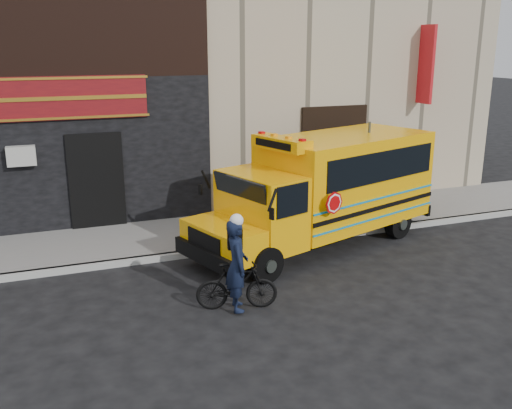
{
  "coord_description": "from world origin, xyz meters",
  "views": [
    {
      "loc": [
        -4.43,
        -10.12,
        5.01
      ],
      "look_at": [
        0.07,
        1.85,
        1.37
      ],
      "focal_mm": 40.0,
      "sensor_mm": 36.0,
      "label": 1
    }
  ],
  "objects_px": {
    "sign_pole": "(367,173)",
    "bicycle": "(237,286)",
    "school_bus": "(327,186)",
    "cyclist": "(237,267)"
  },
  "relations": [
    {
      "from": "bicycle",
      "to": "sign_pole",
      "type": "bearing_deg",
      "value": -40.95
    },
    {
      "from": "sign_pole",
      "to": "bicycle",
      "type": "distance_m",
      "value": 5.85
    },
    {
      "from": "sign_pole",
      "to": "cyclist",
      "type": "relative_size",
      "value": 1.68
    },
    {
      "from": "sign_pole",
      "to": "bicycle",
      "type": "relative_size",
      "value": 1.92
    },
    {
      "from": "school_bus",
      "to": "cyclist",
      "type": "relative_size",
      "value": 4.0
    },
    {
      "from": "sign_pole",
      "to": "cyclist",
      "type": "bearing_deg",
      "value": -145.62
    },
    {
      "from": "school_bus",
      "to": "sign_pole",
      "type": "relative_size",
      "value": 2.38
    },
    {
      "from": "school_bus",
      "to": "bicycle",
      "type": "height_order",
      "value": "school_bus"
    },
    {
      "from": "bicycle",
      "to": "cyclist",
      "type": "distance_m",
      "value": 0.44
    },
    {
      "from": "school_bus",
      "to": "bicycle",
      "type": "distance_m",
      "value": 4.54
    }
  ]
}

